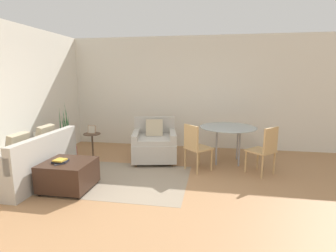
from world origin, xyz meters
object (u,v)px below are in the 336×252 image
at_px(couch, 30,164).
at_px(dining_chair_near_right, 265,148).
at_px(armchair, 154,144).
at_px(side_table, 92,141).
at_px(potted_plant, 67,148).
at_px(dining_chair_near_left, 195,145).
at_px(book_stack, 60,161).
at_px(picture_frame, 92,130).
at_px(ottoman, 68,174).
at_px(tv_remote_primary, 59,164).
at_px(dining_table, 228,131).

distance_m(couch, dining_chair_near_right, 4.14).
xyz_separation_m(armchair, side_table, (-1.33, -0.19, 0.05)).
height_order(potted_plant, dining_chair_near_left, potted_plant).
bearing_deg(dining_chair_near_right, book_stack, -159.43).
bearing_deg(potted_plant, picture_frame, 10.38).
bearing_deg(ottoman, dining_chair_near_right, 20.36).
distance_m(couch, book_stack, 0.80).
bearing_deg(tv_remote_primary, couch, 155.13).
distance_m(tv_remote_primary, dining_chair_near_left, 2.38).
bearing_deg(dining_table, side_table, -173.93).
relative_size(ottoman, side_table, 1.30).
bearing_deg(side_table, couch, -111.56).
xyz_separation_m(dining_table, dining_chair_near_left, (-0.63, -0.63, -0.16)).
relative_size(ottoman, potted_plant, 0.58).
xyz_separation_m(book_stack, dining_table, (2.65, 1.86, 0.19)).
bearing_deg(dining_chair_near_right, tv_remote_primary, -157.43).
bearing_deg(ottoman, picture_frame, 101.74).
height_order(couch, armchair, couch).
relative_size(couch, potted_plant, 1.33).
distance_m(tv_remote_primary, picture_frame, 1.70).
relative_size(dining_table, dining_chair_near_left, 1.28).
bearing_deg(tv_remote_primary, book_stack, 115.32).
xyz_separation_m(picture_frame, dining_table, (2.87, 0.31, 0.02)).
distance_m(couch, dining_table, 3.77).
height_order(couch, dining_chair_near_left, couch).
bearing_deg(book_stack, ottoman, 27.27).
bearing_deg(armchair, ottoman, -120.89).
bearing_deg(potted_plant, tv_remote_primary, -62.45).
height_order(armchair, potted_plant, potted_plant).
bearing_deg(armchair, picture_frame, -171.81).
bearing_deg(dining_table, dining_chair_near_left, -135.00).
distance_m(couch, dining_chair_near_left, 2.93).
relative_size(tv_remote_primary, picture_frame, 0.76).
relative_size(couch, book_stack, 6.82).
height_order(armchair, dining_chair_near_right, dining_chair_near_right).
xyz_separation_m(couch, tv_remote_primary, (0.79, -0.37, 0.16)).
distance_m(side_table, dining_chair_near_right, 3.52).
bearing_deg(dining_chair_near_left, side_table, 171.70).
bearing_deg(side_table, dining_table, 6.07).
relative_size(couch, armchair, 1.53).
relative_size(couch, tv_remote_primary, 12.65).
relative_size(book_stack, side_table, 0.43).
bearing_deg(dining_chair_near_right, potted_plant, 176.80).
xyz_separation_m(armchair, dining_chair_near_left, (0.91, -0.52, 0.17)).
bearing_deg(side_table, armchair, 8.19).
distance_m(picture_frame, dining_table, 2.89).
bearing_deg(side_table, dining_chair_near_left, -8.30).
relative_size(couch, dining_chair_near_right, 1.89).
relative_size(picture_frame, dining_chair_near_right, 0.20).
bearing_deg(book_stack, potted_plant, 117.72).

